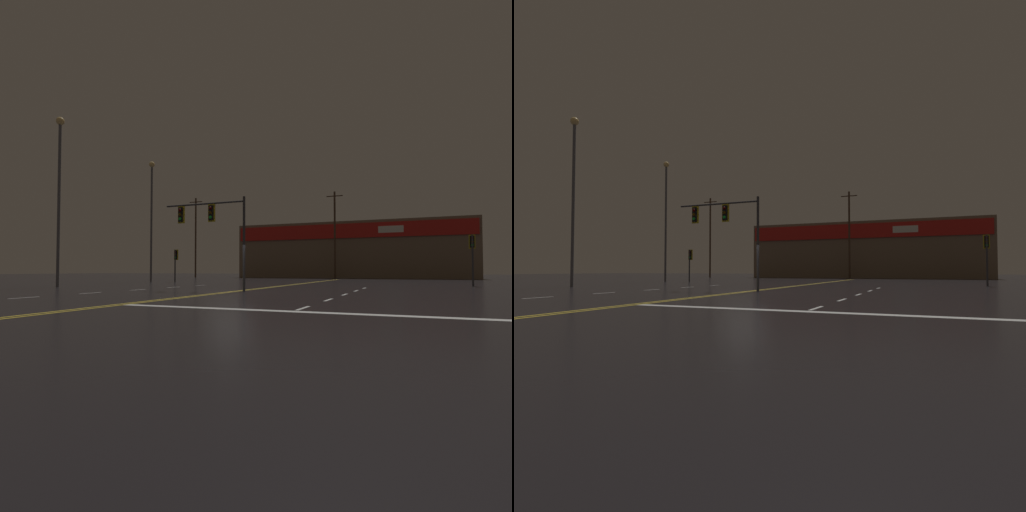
{
  "view_description": "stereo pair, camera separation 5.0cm",
  "coord_description": "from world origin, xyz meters",
  "views": [
    {
      "loc": [
        9.19,
        -18.84,
        1.14
      ],
      "look_at": [
        0.0,
        3.56,
        2.0
      ],
      "focal_mm": 28.0,
      "sensor_mm": 36.0,
      "label": 1
    },
    {
      "loc": [
        9.24,
        -18.82,
        1.14
      ],
      "look_at": [
        0.0,
        3.56,
        2.0
      ],
      "focal_mm": 28.0,
      "sensor_mm": 36.0,
      "label": 2
    }
  ],
  "objects": [
    {
      "name": "traffic_signal_corner_northeast",
      "position": [
        12.68,
        13.1,
        2.69
      ],
      "size": [
        0.42,
        0.36,
        3.66
      ],
      "color": "#38383D",
      "rests_on": "ground"
    },
    {
      "name": "road_markings",
      "position": [
        1.31,
        -1.82,
        0.0
      ],
      "size": [
        17.65,
        60.0,
        0.01
      ],
      "color": "gold",
      "rests_on": "ground"
    },
    {
      "name": "utility_pole_row",
      "position": [
        -0.98,
        35.08,
        6.32
      ],
      "size": [
        46.85,
        0.26,
        12.42
      ],
      "color": "#4C3828",
      "rests_on": "ground"
    },
    {
      "name": "streetlight_near_right",
      "position": [
        -13.68,
        1.21,
        7.27
      ],
      "size": [
        0.56,
        0.56,
        11.73
      ],
      "color": "#59595E",
      "rests_on": "ground"
    },
    {
      "name": "building_backdrop",
      "position": [
        0.0,
        41.77,
        3.99
      ],
      "size": [
        32.82,
        10.23,
        7.96
      ],
      "color": "#7A6651",
      "rests_on": "ground"
    },
    {
      "name": "traffic_signal_corner_northwest",
      "position": [
        -12.2,
        13.24,
        2.26
      ],
      "size": [
        0.42,
        0.36,
        3.09
      ],
      "color": "#38383D",
      "rests_on": "ground"
    },
    {
      "name": "traffic_signal_median",
      "position": [
        -1.64,
        0.77,
        3.92
      ],
      "size": [
        5.03,
        0.36,
        5.13
      ],
      "color": "#38383D",
      "rests_on": "ground"
    },
    {
      "name": "streetlight_median_approach",
      "position": [
        -15.25,
        13.51,
        7.36
      ],
      "size": [
        0.56,
        0.56,
        11.91
      ],
      "color": "#59595E",
      "rests_on": "ground"
    },
    {
      "name": "ground_plane",
      "position": [
        0.0,
        0.0,
        0.0
      ],
      "size": [
        200.0,
        200.0,
        0.0
      ],
      "primitive_type": "plane",
      "color": "black"
    }
  ]
}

